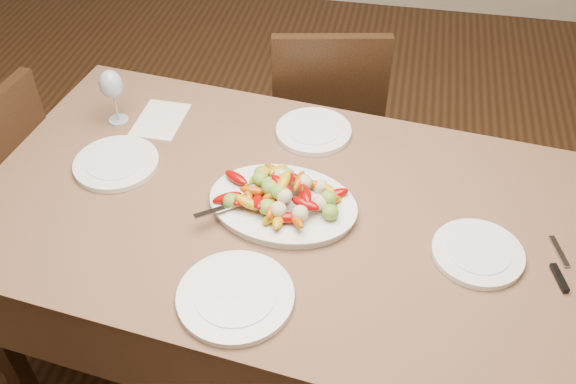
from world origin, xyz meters
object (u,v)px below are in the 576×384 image
Objects in this scene: chair_far at (325,116)px; wine_glass at (113,95)px; plate_far at (314,131)px; serving_platter at (283,206)px; plate_left at (116,164)px; dining_table at (288,291)px; plate_near at (235,297)px; plate_right at (478,253)px.

wine_glass is at bearing 29.52° from chair_far.
plate_far is (0.03, -0.49, 0.29)m from chair_far.
serving_platter is 0.55m from plate_left.
plate_far reaches higher than dining_table.
wine_glass is (-0.57, 0.65, 0.09)m from plate_near.
plate_left is at bearing 171.57° from dining_table.
chair_far is 3.91× the size of plate_right.
chair_far reaches higher than serving_platter.
wine_glass is at bearing 153.55° from serving_platter.
dining_table is 0.53m from plate_far.
chair_far is at bearing 93.11° from plate_far.
plate_left is at bearing -154.09° from plate_far.
serving_platter is at bearing 78.41° from chair_far.
plate_right is at bearing -8.98° from dining_table.
dining_table is 0.52m from plate_near.
serving_platter reaches higher than dining_table.
serving_platter is 0.34m from plate_near.
plate_near is 1.44× the size of wine_glass.
plate_near is at bearing -41.24° from plate_left.
plate_near is (0.49, -0.43, 0.00)m from plate_left.
plate_left is at bearing 43.22° from chair_far.
plate_near is at bearing -156.19° from plate_right.
chair_far is 3.65× the size of plate_left.
wine_glass is (-1.17, 0.39, 0.09)m from plate_right.
dining_table is at bearing 24.41° from serving_platter.
chair_far is at bearing 120.12° from plate_right.
serving_platter is 1.68× the size of plate_far.
chair_far reaches higher than dining_table.
chair_far is 1.23m from plate_near.
serving_platter reaches higher than plate_left.
plate_right is at bearing 108.69° from chair_far.
plate_far is at bearing 85.47° from serving_platter.
plate_far is at bearing 25.91° from plate_left.
dining_table is at bearing -92.42° from plate_far.
serving_platter is 2.03× the size of wine_glass.
serving_platter is 1.60× the size of plate_left.
wine_glass reaches higher than plate_near.
chair_far is 0.99m from plate_left.
plate_right is (1.09, -0.17, 0.00)m from plate_left.
plate_near reaches higher than dining_table.
wine_glass reaches higher than plate_far.
wine_glass reaches higher than chair_far.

